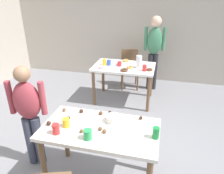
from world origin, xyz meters
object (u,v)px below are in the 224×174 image
Objects in this scene: dining_table_far at (124,71)px; person_adult_far at (154,47)px; person_girl_near at (29,110)px; pitcher_far at (139,62)px; soda_can at (156,133)px; chair_far_table at (130,66)px; mixing_bowl at (114,119)px; dining_table_near at (100,136)px.

person_adult_far is (0.51, 0.72, 0.34)m from dining_table_far.
person_girl_near is 2.22m from pitcher_far.
person_girl_near is (-0.76, -1.99, 0.15)m from dining_table_far.
soda_can is (1.49, -0.10, 0.02)m from person_girl_near.
chair_far_table reaches higher than dining_table_far.
mixing_bowl reaches higher than dining_table_far.
pitcher_far is (1.05, 1.95, 0.07)m from person_girl_near.
person_girl_near is (-0.90, 0.08, 0.15)m from dining_table_near.
dining_table_near is at bearing -126.14° from mixing_bowl.
person_girl_near is 5.73× the size of pitcher_far.
chair_far_table is at bearing 104.49° from soda_can.
person_girl_near is at bearing -105.51° from chair_far_table.
person_adult_far is 2.65m from mixing_bowl.
person_adult_far is 13.31× the size of soda_can.
pitcher_far reaches higher than soda_can.
person_girl_near is at bearing -111.05° from dining_table_far.
person_adult_far is at bearing -2.50° from chair_far_table.
dining_table_far is 0.36m from pitcher_far.
person_adult_far is (0.37, 2.78, 0.34)m from dining_table_near.
pitcher_far reaches higher than dining_table_far.
soda_can is (0.21, -2.81, -0.17)m from person_adult_far.
mixing_bowl is (1.02, 0.08, -0.01)m from person_girl_near.
person_girl_near reaches higher than soda_can.
pitcher_far is (-0.22, -0.75, -0.12)m from person_adult_far.
dining_table_far is 2.22m from soda_can.
soda_can is (0.58, -0.03, 0.17)m from dining_table_near.
dining_table_near is 0.77× the size of person_adult_far.
soda_can is at bearing -78.00° from pitcher_far.
soda_can is at bearing -2.58° from dining_table_near.
soda_can is (0.73, -2.83, 0.31)m from chair_far_table.
dining_table_near is 2.05m from pitcher_far.
dining_table_near is at bearing 177.42° from soda_can.
chair_far_table is 0.91m from pitcher_far.
person_adult_far is at bearing 73.57° from pitcher_far.
person_adult_far is (0.52, -0.02, 0.49)m from chair_far_table.
dining_table_far is at bearing 93.88° from dining_table_near.
person_adult_far reaches higher than soda_can.
pitcher_far reaches higher than dining_table_near.
dining_table_far is at bearing -125.35° from person_adult_far.
dining_table_near is 2.83m from person_adult_far.
mixing_bowl is (0.11, 0.16, 0.14)m from dining_table_near.
person_girl_near is at bearing 175.99° from soda_can.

